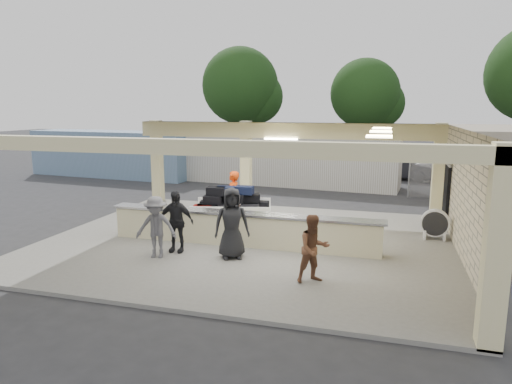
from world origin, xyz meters
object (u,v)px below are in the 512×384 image
(drum_fan, at_px, (435,223))
(container_white, at_px, (285,160))
(luggage_cart, at_px, (231,206))
(passenger_d, at_px, (232,223))
(passenger_c, at_px, (156,227))
(car_dark, at_px, (402,167))
(passenger_b, at_px, (176,221))
(container_blue, at_px, (113,154))
(baggage_counter, at_px, (242,229))
(baggage_handler, at_px, (233,198))
(passenger_a, at_px, (314,249))
(car_white_a, at_px, (466,170))

(drum_fan, height_order, container_white, container_white)
(luggage_cart, bearing_deg, passenger_d, -83.32)
(passenger_c, xyz_separation_m, car_dark, (6.73, 16.70, -0.25))
(passenger_b, bearing_deg, container_white, 84.07)
(luggage_cart, height_order, container_blue, container_blue)
(baggage_counter, xyz_separation_m, passenger_d, (0.10, -1.17, 0.47))
(container_blue, bearing_deg, passenger_b, -45.79)
(passenger_c, distance_m, container_white, 13.24)
(passenger_b, relative_size, container_white, 0.15)
(passenger_c, bearing_deg, luggage_cart, 57.89)
(baggage_handler, xyz_separation_m, container_blue, (-10.88, 9.50, 0.31))
(drum_fan, height_order, passenger_a, passenger_a)
(luggage_cart, distance_m, passenger_d, 2.81)
(passenger_a, height_order, container_white, container_white)
(container_white, height_order, container_blue, container_blue)
(passenger_a, bearing_deg, container_blue, 102.17)
(drum_fan, xyz_separation_m, car_dark, (-0.63, 12.78, 0.09))
(drum_fan, relative_size, container_blue, 0.09)
(passenger_a, relative_size, passenger_c, 0.95)
(luggage_cart, xyz_separation_m, passenger_b, (-0.72, -2.56, 0.05))
(baggage_counter, relative_size, baggage_handler, 4.38)
(passenger_b, distance_m, passenger_c, 0.66)
(passenger_a, height_order, car_dark, passenger_a)
(passenger_c, bearing_deg, drum_fan, 13.68)
(passenger_d, relative_size, car_dark, 0.46)
(baggage_counter, xyz_separation_m, passenger_b, (-1.57, -1.09, 0.38))
(baggage_handler, distance_m, passenger_b, 3.25)
(car_dark, bearing_deg, container_blue, 123.28)
(luggage_cart, bearing_deg, passenger_c, -120.96)
(drum_fan, bearing_deg, baggage_counter, -152.36)
(baggage_counter, bearing_deg, passenger_c, -137.84)
(baggage_handler, bearing_deg, car_white_a, 145.28)
(passenger_a, distance_m, car_white_a, 17.57)
(luggage_cart, height_order, passenger_b, passenger_b)
(passenger_b, xyz_separation_m, passenger_d, (1.68, -0.08, 0.09))
(passenger_b, xyz_separation_m, car_dark, (6.44, 16.10, -0.28))
(luggage_cart, distance_m, baggage_handler, 0.66)
(baggage_counter, bearing_deg, car_white_a, 60.45)
(passenger_c, relative_size, car_dark, 0.40)
(passenger_d, bearing_deg, passenger_a, -50.27)
(container_white, distance_m, container_blue, 10.62)
(baggage_handler, xyz_separation_m, car_dark, (5.86, 12.91, -0.34))
(baggage_counter, distance_m, luggage_cart, 1.73)
(passenger_c, distance_m, car_dark, 18.00)
(drum_fan, bearing_deg, passenger_a, -118.28)
(baggage_handler, relative_size, passenger_a, 1.17)
(luggage_cart, bearing_deg, passenger_b, -118.90)
(baggage_counter, distance_m, car_dark, 15.78)
(baggage_counter, relative_size, passenger_a, 5.14)
(luggage_cart, bearing_deg, passenger_a, -61.59)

